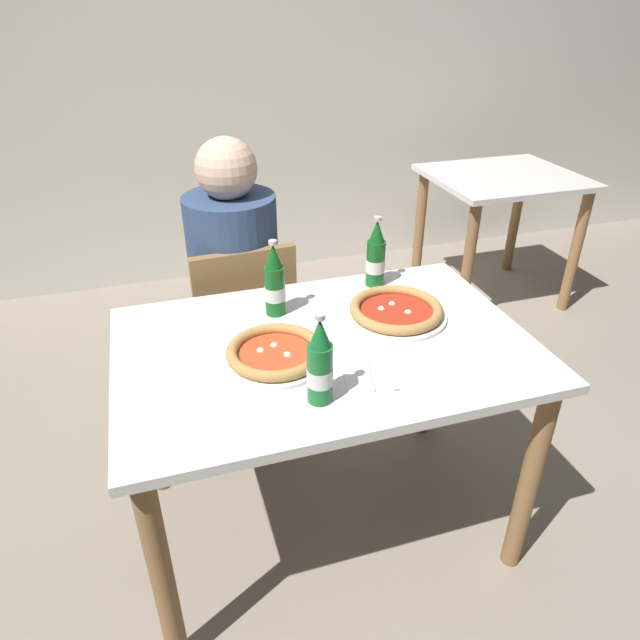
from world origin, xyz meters
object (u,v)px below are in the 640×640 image
object	(u,v)px
beer_bottle_right	(376,257)
dining_table_background	(500,202)
beer_bottle_left	(275,284)
beer_bottle_center	(320,365)
chair_behind_table	(242,327)
pizza_margherita_near	(396,311)
napkin_with_cutlery	(376,371)
diner_seated	(237,299)
dining_table_main	(325,375)
pizza_marinara_far	(275,353)

from	to	relation	value
beer_bottle_right	dining_table_background	bearing A→B (deg)	41.02
beer_bottle_left	beer_bottle_center	xyz separation A→B (m)	(0.00, -0.46, 0.00)
beer_bottle_right	chair_behind_table	bearing A→B (deg)	145.32
dining_table_background	pizza_margherita_near	bearing A→B (deg)	-133.74
beer_bottle_center	beer_bottle_right	size ratio (longest dim) A/B	1.00
beer_bottle_left	dining_table_background	bearing A→B (deg)	35.84
napkin_with_cutlery	diner_seated	bearing A→B (deg)	106.01
pizza_margherita_near	napkin_with_cutlery	bearing A→B (deg)	-123.46
beer_bottle_left	diner_seated	bearing A→B (deg)	97.59
diner_seated	beer_bottle_right	size ratio (longest dim) A/B	4.89
dining_table_main	beer_bottle_left	distance (m)	0.32
diner_seated	dining_table_background	bearing A→B (deg)	23.00
beer_bottle_center	napkin_with_cutlery	distance (m)	0.22
beer_bottle_right	beer_bottle_left	bearing A→B (deg)	-165.82
chair_behind_table	beer_bottle_left	size ratio (longest dim) A/B	3.44
pizza_margherita_near	beer_bottle_center	world-z (taller)	beer_bottle_center
napkin_with_cutlery	beer_bottle_left	bearing A→B (deg)	114.62
pizza_marinara_far	beer_bottle_center	xyz separation A→B (m)	(0.07, -0.21, 0.08)
pizza_margherita_near	beer_bottle_right	world-z (taller)	beer_bottle_right
dining_table_main	dining_table_background	size ratio (longest dim) A/B	1.50
chair_behind_table	beer_bottle_center	bearing A→B (deg)	90.00
pizza_marinara_far	beer_bottle_right	xyz separation A→B (m)	(0.44, 0.35, 0.08)
dining_table_background	napkin_with_cutlery	distance (m)	2.07
chair_behind_table	dining_table_background	bearing A→B (deg)	-159.31
dining_table_main	napkin_with_cutlery	distance (m)	0.23
pizza_marinara_far	napkin_with_cutlery	xyz separation A→B (m)	(0.24, -0.14, -0.02)
dining_table_background	beer_bottle_right	size ratio (longest dim) A/B	3.24
chair_behind_table	pizza_margherita_near	distance (m)	0.73
dining_table_background	beer_bottle_center	distance (m)	2.25
pizza_marinara_far	beer_bottle_right	distance (m)	0.57
dining_table_main	beer_bottle_left	xyz separation A→B (m)	(-0.10, 0.22, 0.22)
pizza_marinara_far	beer_bottle_center	world-z (taller)	beer_bottle_center
pizza_marinara_far	diner_seated	bearing A→B (deg)	89.75
chair_behind_table	pizza_marinara_far	world-z (taller)	chair_behind_table
dining_table_main	diner_seated	xyz separation A→B (m)	(-0.15, 0.66, -0.05)
beer_bottle_center	pizza_marinara_far	bearing A→B (deg)	107.59
diner_seated	napkin_with_cutlery	distance (m)	0.89
diner_seated	pizza_marinara_far	world-z (taller)	diner_seated
dining_table_main	beer_bottle_right	bearing A→B (deg)	48.10
chair_behind_table	napkin_with_cutlery	size ratio (longest dim) A/B	4.17
dining_table_background	pizza_marinara_far	size ratio (longest dim) A/B	2.73
pizza_margherita_near	pizza_marinara_far	xyz separation A→B (m)	(-0.42, -0.12, 0.00)
chair_behind_table	dining_table_background	xyz separation A→B (m)	(1.63, 0.74, 0.11)
pizza_marinara_far	napkin_with_cutlery	distance (m)	0.28
beer_bottle_right	pizza_marinara_far	bearing A→B (deg)	-141.23
pizza_margherita_near	beer_bottle_left	bearing A→B (deg)	158.89
pizza_marinara_far	beer_bottle_left	size ratio (longest dim) A/B	1.19
dining_table_main	napkin_with_cutlery	xyz separation A→B (m)	(0.09, -0.18, 0.12)
diner_seated	beer_bottle_center	distance (m)	0.95
dining_table_main	pizza_margherita_near	xyz separation A→B (m)	(0.26, 0.08, 0.13)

